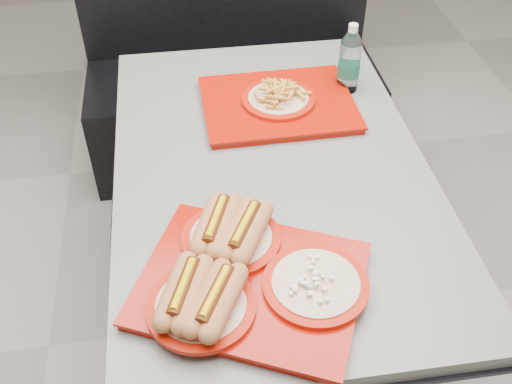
{
  "coord_description": "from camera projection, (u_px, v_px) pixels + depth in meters",
  "views": [
    {
      "loc": [
        -0.24,
        -1.31,
        1.86
      ],
      "look_at": [
        -0.07,
        -0.2,
        0.83
      ],
      "focal_mm": 42.0,
      "sensor_mm": 36.0,
      "label": 1
    }
  ],
  "objects": [
    {
      "name": "tray_near",
      "position": [
        242.0,
        274.0,
        1.38
      ],
      "size": [
        0.62,
        0.57,
        0.11
      ],
      "rotation": [
        0.0,
        0.0,
        -0.43
      ],
      "color": "#9C1004",
      "rests_on": "diner_table"
    },
    {
      "name": "tray_far",
      "position": [
        278.0,
        101.0,
        1.92
      ],
      "size": [
        0.49,
        0.39,
        0.1
      ],
      "rotation": [
        0.0,
        0.0,
        0.02
      ],
      "color": "#9C1004",
      "rests_on": "diner_table"
    },
    {
      "name": "booth_bench",
      "position": [
        231.0,
        73.0,
        2.77
      ],
      "size": [
        1.3,
        0.57,
        1.35
      ],
      "color": "black",
      "rests_on": "ground"
    },
    {
      "name": "water_bottle",
      "position": [
        349.0,
        62.0,
        1.96
      ],
      "size": [
        0.07,
        0.07,
        0.24
      ],
      "rotation": [
        0.0,
        0.0,
        -0.22
      ],
      "color": "silver",
      "rests_on": "diner_table"
    },
    {
      "name": "diner_table",
      "position": [
        271.0,
        206.0,
        1.84
      ],
      "size": [
        0.92,
        1.42,
        0.75
      ],
      "color": "black",
      "rests_on": "ground"
    },
    {
      "name": "ground",
      "position": [
        268.0,
        319.0,
        2.24
      ],
      "size": [
        6.0,
        6.0,
        0.0
      ],
      "primitive_type": "plane",
      "color": "#9A958A",
      "rests_on": "ground"
    }
  ]
}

